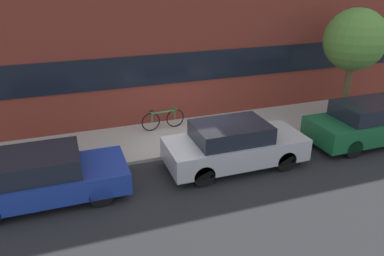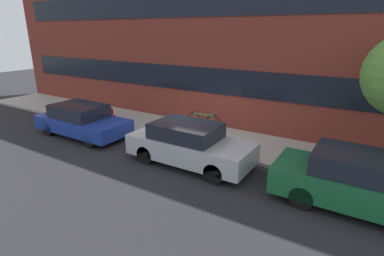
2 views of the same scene
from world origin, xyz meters
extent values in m
plane|color=#232326|center=(0.00, 0.00, 0.00)|extent=(56.00, 56.00, 0.00)
cube|color=#A8A399|center=(0.00, 1.41, 0.05)|extent=(28.00, 2.82, 0.11)
cube|color=maroon|center=(0.00, 3.27, 4.83)|extent=(28.00, 0.90, 9.66)
cube|color=black|center=(0.00, 2.80, 2.12)|extent=(25.76, 0.04, 1.10)
cube|color=black|center=(0.00, 2.80, 5.31)|extent=(25.76, 0.04, 1.10)
cube|color=#1E3899|center=(-4.41, -1.05, 0.51)|extent=(4.10, 1.75, 0.57)
cube|color=black|center=(-4.57, -1.05, 1.05)|extent=(2.13, 1.54, 0.52)
cylinder|color=black|center=(-3.14, -0.26, 0.30)|extent=(0.59, 0.18, 0.59)
cylinder|color=black|center=(-3.14, -1.84, 0.30)|extent=(0.59, 0.18, 0.59)
cylinder|color=black|center=(-5.68, -0.26, 0.30)|extent=(0.59, 0.18, 0.59)
cylinder|color=black|center=(-5.68, -1.84, 0.30)|extent=(0.59, 0.18, 0.59)
cube|color=#B2B5BA|center=(0.89, -1.05, 0.56)|extent=(4.13, 1.72, 0.66)
cube|color=black|center=(0.73, -1.05, 1.14)|extent=(2.15, 1.51, 0.49)
cylinder|color=black|center=(2.17, -0.28, 0.31)|extent=(0.62, 0.18, 0.62)
cylinder|color=black|center=(2.17, -1.82, 0.31)|extent=(0.62, 0.18, 0.62)
cylinder|color=black|center=(-0.39, -0.28, 0.31)|extent=(0.62, 0.18, 0.62)
cylinder|color=black|center=(-0.39, -1.82, 0.31)|extent=(0.62, 0.18, 0.62)
cube|color=#195B33|center=(6.02, -1.05, 0.57)|extent=(4.53, 1.69, 0.70)
cube|color=black|center=(5.84, -1.05, 1.18)|extent=(2.35, 1.49, 0.51)
cylinder|color=black|center=(4.61, -0.30, 0.30)|extent=(0.60, 0.18, 0.60)
cylinder|color=black|center=(4.61, -1.80, 0.30)|extent=(0.60, 0.18, 0.60)
cylinder|color=red|center=(-4.52, 0.62, 0.13)|extent=(0.31, 0.31, 0.04)
cylinder|color=red|center=(-4.52, 0.62, 0.41)|extent=(0.21, 0.21, 0.52)
sphere|color=red|center=(-4.52, 0.62, 0.71)|extent=(0.22, 0.22, 0.22)
cylinder|color=red|center=(-4.71, 0.62, 0.46)|extent=(0.17, 0.09, 0.09)
cylinder|color=red|center=(-4.33, 0.62, 0.46)|extent=(0.17, 0.09, 0.09)
torus|color=black|center=(0.01, 2.15, 0.45)|extent=(0.68, 0.09, 0.68)
torus|color=black|center=(-0.92, 2.08, 0.45)|extent=(0.68, 0.09, 0.68)
cylinder|color=#33723F|center=(-0.45, 2.11, 0.75)|extent=(0.89, 0.12, 0.06)
cylinder|color=#33723F|center=(-0.87, 2.08, 0.64)|extent=(0.06, 0.06, 0.38)
cylinder|color=#33723F|center=(-0.01, 2.15, 0.64)|extent=(0.06, 0.06, 0.38)
ellipsoid|color=black|center=(-0.87, 2.08, 0.86)|extent=(0.21, 0.10, 0.05)
cylinder|color=#33723F|center=(-0.01, 2.15, 0.86)|extent=(0.08, 0.44, 0.05)
camera|label=1|loc=(-3.61, -10.00, 5.50)|focal=35.00mm
camera|label=2|loc=(5.76, -8.74, 4.25)|focal=28.00mm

